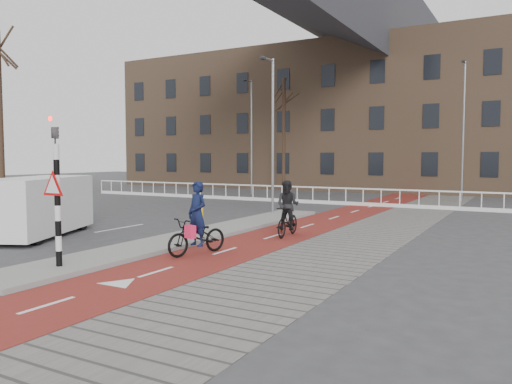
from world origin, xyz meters
The scene contains 16 objects.
ground centered at (0.00, 0.00, 0.00)m, with size 120.00×120.00×0.00m, color #38383A.
bike_lane centered at (1.50, 10.00, 0.01)m, with size 2.50×60.00×0.01m, color maroon.
sidewalk centered at (4.30, 10.00, 0.01)m, with size 3.00×60.00×0.01m, color slate.
curb_island centered at (-0.70, 4.00, 0.06)m, with size 1.80×16.00×0.12m, color gray.
traffic_signal centered at (-0.60, -2.02, 1.99)m, with size 0.80×0.80×3.68m.
bollard centered at (-0.33, 3.44, 0.58)m, with size 0.12×0.12×0.92m, color #EBB00D.
cyclist_near centered at (1.11, 1.20, 0.69)m, with size 1.19×2.06×2.02m.
cyclist_far centered at (1.95, 5.26, 0.80)m, with size 0.85×1.79×1.90m.
van centered at (-5.48, 1.16, 1.06)m, with size 3.61×5.03×2.01m.
railing centered at (-5.00, 17.00, 0.31)m, with size 28.00×0.10×0.99m.
townhouse_row centered at (-3.00, 32.00, 7.81)m, with size 46.00×10.00×15.90m.
tree_left centered at (-12.80, 4.82, 4.28)m, with size 0.31×0.31×8.56m, color black.
tree_mid centered at (-7.76, 25.01, 4.38)m, with size 0.26×0.26×8.75m, color black.
streetlight_near centered at (-1.36, 10.62, 3.59)m, with size 0.12×0.12×7.18m, color slate.
streetlight_left centered at (-8.62, 21.46, 4.10)m, with size 0.12×0.12×8.20m, color slate.
streetlight_right centered at (5.48, 22.17, 4.17)m, with size 0.12×0.12×8.33m, color slate.
Camera 1 is at (9.13, -9.94, 2.69)m, focal length 35.00 mm.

